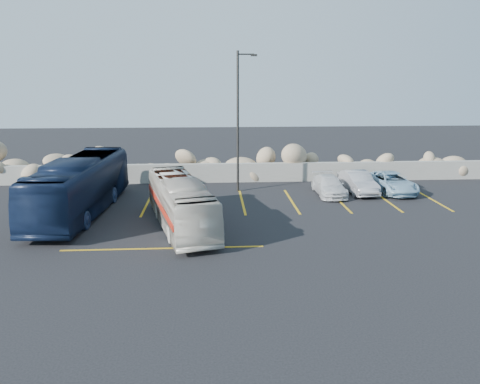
{
  "coord_description": "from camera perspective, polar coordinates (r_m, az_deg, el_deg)",
  "views": [
    {
      "loc": [
        1.0,
        -17.36,
        6.66
      ],
      "look_at": [
        2.29,
        4.0,
        1.31
      ],
      "focal_mm": 35.0,
      "sensor_mm": 36.0,
      "label": 1
    }
  ],
  "objects": [
    {
      "name": "vintage_bus",
      "position": [
        21.17,
        -7.26,
        -1.31
      ],
      "size": [
        3.74,
        8.13,
        2.21
      ],
      "primitive_type": "imported",
      "rotation": [
        0.0,
        0.0,
        0.25
      ],
      "color": "beige",
      "rests_on": "ground"
    },
    {
      "name": "seawall",
      "position": [
        29.99,
        -5.31,
        2.31
      ],
      "size": [
        60.0,
        0.4,
        1.2
      ],
      "primitive_type": "cube",
      "color": "gray",
      "rests_on": "ground"
    },
    {
      "name": "lamppost",
      "position": [
        27.01,
        -0.15,
        9.01
      ],
      "size": [
        1.14,
        0.18,
        8.0
      ],
      "color": "#2B2926",
      "rests_on": "ground"
    },
    {
      "name": "car_c",
      "position": [
        27.23,
        10.8,
        0.78
      ],
      "size": [
        1.5,
        3.68,
        1.07
      ],
      "primitive_type": "imported",
      "rotation": [
        0.0,
        0.0,
        -0.0
      ],
      "color": "silver",
      "rests_on": "ground"
    },
    {
      "name": "car_b",
      "position": [
        28.09,
        14.17,
        1.18
      ],
      "size": [
        1.57,
        3.84,
        1.24
      ],
      "primitive_type": "imported",
      "rotation": [
        0.0,
        0.0,
        0.07
      ],
      "color": "#A2A2A6",
      "rests_on": "ground"
    },
    {
      "name": "parking_lines",
      "position": [
        24.15,
        5.36,
        -2.03
      ],
      "size": [
        18.16,
        9.36,
        0.01
      ],
      "color": "#C19216",
      "rests_on": "ground"
    },
    {
      "name": "ground",
      "position": [
        18.62,
        -6.36,
        -7.02
      ],
      "size": [
        90.0,
        90.0,
        0.0
      ],
      "primitive_type": "plane",
      "color": "black",
      "rests_on": "ground"
    },
    {
      "name": "riprap_pile",
      "position": [
        31.04,
        -5.27,
        4.02
      ],
      "size": [
        54.0,
        2.8,
        2.6
      ],
      "primitive_type": null,
      "color": "tan",
      "rests_on": "ground"
    },
    {
      "name": "car_d",
      "position": [
        28.78,
        17.99,
        1.13
      ],
      "size": [
        2.21,
        4.28,
        1.15
      ],
      "primitive_type": "imported",
      "rotation": [
        0.0,
        0.0,
        0.07
      ],
      "color": "#93B8D0",
      "rests_on": "ground"
    },
    {
      "name": "tour_coach",
      "position": [
        24.3,
        -18.9,
        0.72
      ],
      "size": [
        2.98,
        10.06,
        2.76
      ],
      "primitive_type": "imported",
      "rotation": [
        0.0,
        0.0,
        -0.07
      ],
      "color": "#101B36",
      "rests_on": "ground"
    }
  ]
}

